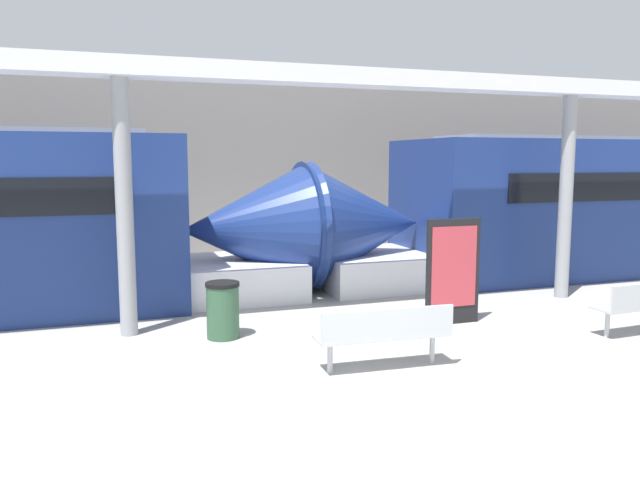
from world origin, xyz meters
TOP-DOWN VIEW (x-y plane):
  - ground_plane at (0.00, 0.00)m, footprint 60.00×60.00m
  - station_wall at (0.00, 11.21)m, footprint 56.00×0.20m
  - bench_near at (0.52, 1.10)m, footprint 1.78×0.53m
  - trash_bin at (-1.16, 3.21)m, footprint 0.51×0.51m
  - poster_board at (2.51, 2.79)m, footprint 0.96×0.07m
  - support_column_near at (-2.50, 3.86)m, footprint 0.26×0.26m
  - support_column_far at (5.60, 3.86)m, footprint 0.26×0.26m
  - canopy_beam at (-2.50, 3.86)m, footprint 28.00×0.60m

SIDE VIEW (x-z plane):
  - ground_plane at x=0.00m, z-range 0.00..0.00m
  - trash_bin at x=-1.16m, z-range 0.00..0.85m
  - bench_near at x=0.52m, z-range 0.08..0.91m
  - poster_board at x=2.51m, z-range 0.01..1.74m
  - support_column_near at x=-2.50m, z-range 0.00..3.87m
  - support_column_far at x=5.60m, z-range 0.00..3.87m
  - station_wall at x=0.00m, z-range 0.00..5.00m
  - canopy_beam at x=-2.50m, z-range 3.87..4.15m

